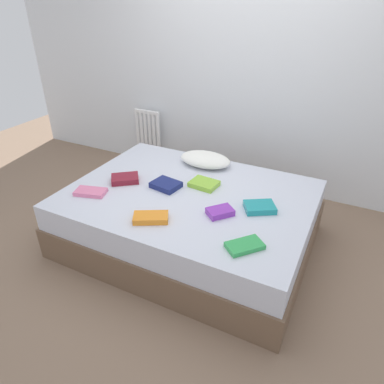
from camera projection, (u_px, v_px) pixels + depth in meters
ground_plane at (189, 241)px, 3.10m from camera, size 8.00×8.00×0.00m
back_wall at (251, 54)px, 3.44m from camera, size 6.00×0.10×2.80m
bed at (189, 218)px, 2.97m from camera, size 2.00×1.50×0.50m
radiator at (148, 133)px, 4.28m from camera, size 0.34×0.04×0.57m
pillow at (205, 159)px, 3.28m from camera, size 0.49×0.32×0.11m
textbook_teal at (260, 207)px, 2.61m from camera, size 0.28×0.26×0.05m
textbook_maroon at (125, 179)px, 3.01m from camera, size 0.29×0.27×0.05m
textbook_lime at (204, 184)px, 2.94m from camera, size 0.24×0.20×0.04m
textbook_orange at (151, 218)px, 2.49m from camera, size 0.28×0.24×0.04m
textbook_green at (245, 246)px, 2.22m from camera, size 0.26×0.27×0.03m
textbook_pink at (91, 192)px, 2.82m from camera, size 0.28×0.20×0.03m
textbook_navy at (166, 185)px, 2.91m from camera, size 0.25×0.22×0.05m
textbook_purple at (220, 212)px, 2.55m from camera, size 0.22×0.23×0.05m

